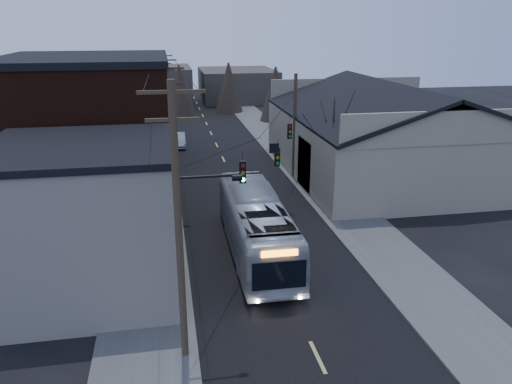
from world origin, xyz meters
TOP-DOWN VIEW (x-y plane):
  - road_surface at (0.00, 30.00)m, footprint 9.00×110.00m
  - sidewalk_left at (-6.50, 30.00)m, footprint 4.00×110.00m
  - sidewalk_right at (6.50, 30.00)m, footprint 4.00×110.00m
  - building_clapboard at (-9.00, 9.00)m, footprint 8.00×8.00m
  - building_brick at (-10.00, 20.00)m, footprint 10.00×12.00m
  - building_left_far at (-9.50, 36.00)m, footprint 9.00×14.00m
  - warehouse at (13.00, 25.00)m, footprint 16.16×20.60m
  - building_far_left at (-6.00, 65.00)m, footprint 10.00×12.00m
  - building_far_right at (7.00, 70.00)m, footprint 12.00×14.00m
  - bare_tree at (6.50, 20.00)m, footprint 0.40×0.40m
  - utility_lines at (-3.11, 24.14)m, footprint 11.24×45.28m
  - bus at (-0.65, 11.49)m, footprint 2.95×12.05m
  - parked_car at (-4.02, 38.00)m, footprint 1.49×4.23m

SIDE VIEW (x-z plane):
  - road_surface at x=0.00m, z-range 0.00..0.02m
  - sidewalk_left at x=-6.50m, z-range 0.00..0.12m
  - sidewalk_right at x=6.50m, z-range 0.00..0.12m
  - parked_car at x=-4.02m, z-range 0.00..1.39m
  - bus at x=-0.65m, z-range 0.00..3.35m
  - building_far_right at x=7.00m, z-range 0.00..5.00m
  - warehouse at x=13.00m, z-range -1.17..6.56m
  - building_far_left at x=-6.00m, z-range 0.00..6.00m
  - building_clapboard at x=-9.00m, z-range 0.00..7.00m
  - building_left_far at x=-9.50m, z-range 0.00..7.00m
  - bare_tree at x=6.50m, z-range 0.00..7.20m
  - utility_lines at x=-3.11m, z-range -0.30..10.20m
  - building_brick at x=-10.00m, z-range 0.00..10.00m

